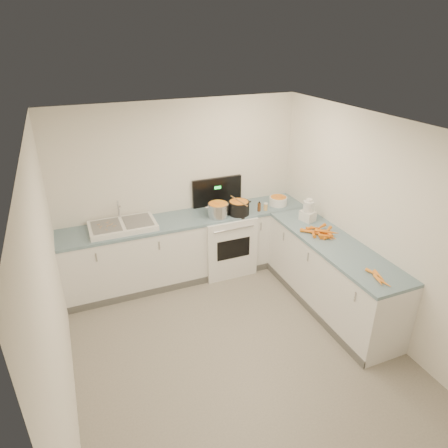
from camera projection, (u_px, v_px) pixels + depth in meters
name	position (u px, v px, depth m)	size (l,w,h in m)	color
floor	(236.00, 349.00, 4.57)	(3.50, 4.00, 0.00)	gray
ceiling	(240.00, 131.00, 3.49)	(3.50, 4.00, 0.00)	white
wall_back	(181.00, 190.00, 5.69)	(3.50, 2.50, 0.00)	white
wall_front	(376.00, 412.00, 2.36)	(3.50, 2.50, 0.00)	white
wall_left	(53.00, 294.00, 3.43)	(4.00, 2.50, 0.00)	white
wall_right	(375.00, 226.00, 4.63)	(4.00, 2.50, 0.00)	white
counter_back	(189.00, 247.00, 5.78)	(3.50, 0.62, 0.94)	white
counter_right	(331.00, 275.00, 5.11)	(0.62, 2.20, 0.94)	white
stove	(225.00, 240.00, 5.96)	(0.76, 0.65, 1.36)	white
sink	(123.00, 226.00, 5.25)	(0.86, 0.52, 0.31)	white
steel_pot	(218.00, 211.00, 5.57)	(0.30, 0.30, 0.22)	silver
black_pot	(239.00, 208.00, 5.65)	(0.30, 0.30, 0.21)	black
wooden_spoon	(239.00, 201.00, 5.60)	(0.02, 0.02, 0.43)	#AD7A47
mixing_bowl	(278.00, 201.00, 5.96)	(0.27, 0.27, 0.12)	white
extract_bottle	(259.00, 207.00, 5.75)	(0.05, 0.05, 0.12)	#593319
spice_jar	(266.00, 207.00, 5.79)	(0.06, 0.06, 0.10)	#E5B266
food_processor	(308.00, 211.00, 5.43)	(0.20, 0.22, 0.32)	white
carrot_pile	(320.00, 232.00, 5.09)	(0.40, 0.42, 0.09)	orange
peeled_carrots	(379.00, 278.00, 4.18)	(0.15, 0.37, 0.04)	orange
peelings	(106.00, 225.00, 5.18)	(0.23, 0.28, 0.01)	tan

